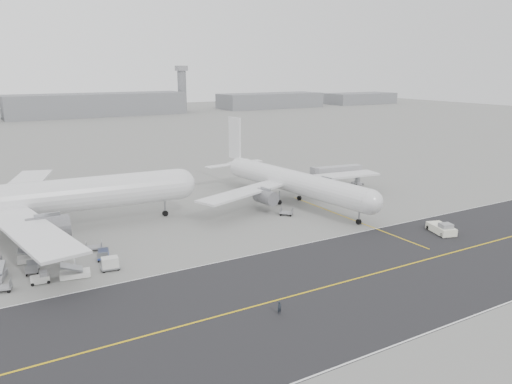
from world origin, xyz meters
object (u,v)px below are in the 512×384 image
airliner_a (25,200)px  jet_bridge (337,172)px  ground_crew_a (279,308)px  pushback_tug (442,229)px  control_tower (182,88)px  airliner_b (291,181)px

airliner_a → jet_bridge: airliner_a is taller
jet_bridge → ground_crew_a: (-50.12, -50.13, -2.97)m
pushback_tug → jet_bridge: (7.31, 39.05, 2.92)m
control_tower → pushback_tug: control_tower is taller
control_tower → ground_crew_a: (-104.29, -286.39, -15.39)m
control_tower → pushback_tug: (-61.48, -275.31, -15.34)m
airliner_b → airliner_a: bearing=166.9°
airliner_a → pushback_tug: airliner_a is taller
control_tower → jet_bridge: control_tower is taller
control_tower → jet_bridge: size_ratio=2.12×
airliner_b → jet_bridge: airliner_b is taller
jet_bridge → control_tower: bearing=85.5°
control_tower → pushback_tug: size_ratio=3.97×
control_tower → ground_crew_a: size_ratio=18.07×
airliner_a → airliner_b: (53.97, -6.03, -1.39)m
airliner_a → pushback_tug: (65.89, -38.07, -5.54)m
airliner_b → ground_crew_a: airliner_b is taller
airliner_b → pushback_tug: (11.92, -32.05, -4.16)m
airliner_b → pushback_tug: airliner_b is taller
pushback_tug → ground_crew_a: 44.22m
control_tower → jet_bridge: bearing=-102.9°
pushback_tug → jet_bridge: jet_bridge is taller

